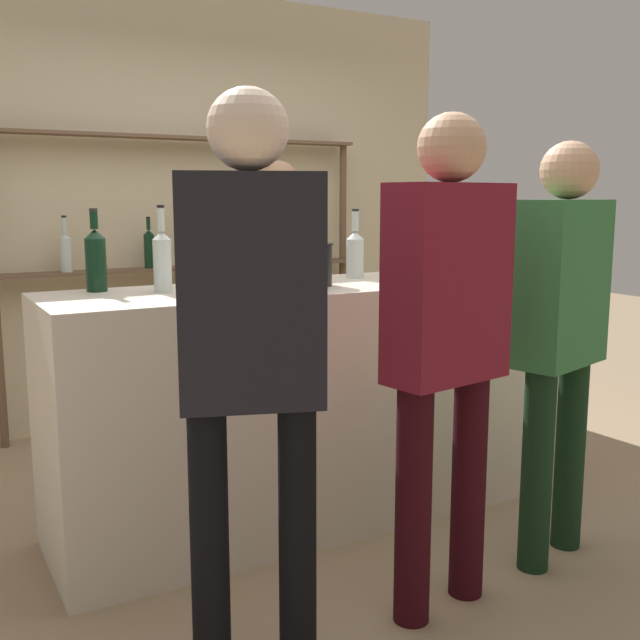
{
  "coord_description": "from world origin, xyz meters",
  "views": [
    {
      "loc": [
        -1.65,
        -2.92,
        1.49
      ],
      "look_at": [
        0.0,
        0.0,
        0.93
      ],
      "focal_mm": 42.0,
      "sensor_mm": 36.0,
      "label": 1
    }
  ],
  "objects_px": {
    "counter_bottle_4": "(449,248)",
    "ice_bucket": "(309,264)",
    "counter_bottle_3": "(355,252)",
    "counter_bottle_1": "(311,257)",
    "counter_bottle_2": "(162,259)",
    "customer_center": "(447,327)",
    "wine_glass": "(425,252)",
    "cork_jar": "(238,267)",
    "customer_right": "(561,320)",
    "counter_bottle_5": "(96,259)",
    "counter_bottle_0": "(423,250)",
    "customer_left": "(251,340)",
    "server_behind_counter": "(280,283)"
  },
  "relations": [
    {
      "from": "customer_center",
      "to": "wine_glass",
      "type": "bearing_deg",
      "value": -43.24
    },
    {
      "from": "wine_glass",
      "to": "ice_bucket",
      "type": "relative_size",
      "value": 0.66
    },
    {
      "from": "counter_bottle_0",
      "to": "counter_bottle_5",
      "type": "height_order",
      "value": "counter_bottle_0"
    },
    {
      "from": "counter_bottle_1",
      "to": "wine_glass",
      "type": "distance_m",
      "value": 0.99
    },
    {
      "from": "counter_bottle_1",
      "to": "counter_bottle_3",
      "type": "height_order",
      "value": "counter_bottle_1"
    },
    {
      "from": "cork_jar",
      "to": "counter_bottle_0",
      "type": "bearing_deg",
      "value": -21.42
    },
    {
      "from": "counter_bottle_3",
      "to": "ice_bucket",
      "type": "relative_size",
      "value": 1.54
    },
    {
      "from": "counter_bottle_0",
      "to": "counter_bottle_1",
      "type": "bearing_deg",
      "value": -174.84
    },
    {
      "from": "counter_bottle_2",
      "to": "counter_bottle_3",
      "type": "relative_size",
      "value": 1.07
    },
    {
      "from": "counter_bottle_4",
      "to": "ice_bucket",
      "type": "height_order",
      "value": "counter_bottle_4"
    },
    {
      "from": "counter_bottle_5",
      "to": "cork_jar",
      "type": "relative_size",
      "value": 2.19
    },
    {
      "from": "counter_bottle_4",
      "to": "counter_bottle_1",
      "type": "bearing_deg",
      "value": -170.16
    },
    {
      "from": "counter_bottle_0",
      "to": "counter_bottle_2",
      "type": "height_order",
      "value": "counter_bottle_0"
    },
    {
      "from": "wine_glass",
      "to": "ice_bucket",
      "type": "xyz_separation_m",
      "value": [
        -0.8,
        -0.21,
        -0.01
      ]
    },
    {
      "from": "counter_bottle_0",
      "to": "counter_bottle_1",
      "type": "distance_m",
      "value": 0.62
    },
    {
      "from": "counter_bottle_0",
      "to": "cork_jar",
      "type": "relative_size",
      "value": 2.35
    },
    {
      "from": "cork_jar",
      "to": "customer_right",
      "type": "height_order",
      "value": "customer_right"
    },
    {
      "from": "counter_bottle_1",
      "to": "customer_center",
      "type": "xyz_separation_m",
      "value": [
        0.14,
        -0.72,
        -0.2
      ]
    },
    {
      "from": "wine_glass",
      "to": "counter_bottle_5",
      "type": "bearing_deg",
      "value": 178.72
    },
    {
      "from": "customer_left",
      "to": "counter_bottle_2",
      "type": "bearing_deg",
      "value": 15.75
    },
    {
      "from": "counter_bottle_4",
      "to": "customer_left",
      "type": "bearing_deg",
      "value": -148.77
    },
    {
      "from": "wine_glass",
      "to": "cork_jar",
      "type": "relative_size",
      "value": 0.91
    },
    {
      "from": "counter_bottle_3",
      "to": "ice_bucket",
      "type": "xyz_separation_m",
      "value": [
        -0.35,
        -0.17,
        -0.03
      ]
    },
    {
      "from": "counter_bottle_2",
      "to": "counter_bottle_4",
      "type": "relative_size",
      "value": 0.95
    },
    {
      "from": "counter_bottle_3",
      "to": "counter_bottle_2",
      "type": "bearing_deg",
      "value": -175.48
    },
    {
      "from": "cork_jar",
      "to": "customer_right",
      "type": "bearing_deg",
      "value": -46.5
    },
    {
      "from": "counter_bottle_3",
      "to": "cork_jar",
      "type": "bearing_deg",
      "value": 179.39
    },
    {
      "from": "counter_bottle_2",
      "to": "wine_glass",
      "type": "xyz_separation_m",
      "value": [
        1.44,
        0.12,
        -0.03
      ]
    },
    {
      "from": "ice_bucket",
      "to": "server_behind_counter",
      "type": "xyz_separation_m",
      "value": [
        0.33,
        0.95,
        -0.2
      ]
    },
    {
      "from": "counter_bottle_1",
      "to": "server_behind_counter",
      "type": "bearing_deg",
      "value": 69.65
    },
    {
      "from": "counter_bottle_4",
      "to": "counter_bottle_5",
      "type": "height_order",
      "value": "counter_bottle_4"
    },
    {
      "from": "counter_bottle_4",
      "to": "counter_bottle_2",
      "type": "bearing_deg",
      "value": 174.48
    },
    {
      "from": "customer_left",
      "to": "server_behind_counter",
      "type": "bearing_deg",
      "value": -9.47
    },
    {
      "from": "counter_bottle_0",
      "to": "cork_jar",
      "type": "height_order",
      "value": "counter_bottle_0"
    },
    {
      "from": "counter_bottle_2",
      "to": "customer_center",
      "type": "bearing_deg",
      "value": -55.73
    },
    {
      "from": "counter_bottle_5",
      "to": "wine_glass",
      "type": "relative_size",
      "value": 2.41
    },
    {
      "from": "counter_bottle_3",
      "to": "customer_center",
      "type": "distance_m",
      "value": 1.14
    },
    {
      "from": "counter_bottle_4",
      "to": "wine_glass",
      "type": "height_order",
      "value": "counter_bottle_4"
    },
    {
      "from": "counter_bottle_1",
      "to": "counter_bottle_4",
      "type": "relative_size",
      "value": 0.97
    },
    {
      "from": "counter_bottle_5",
      "to": "counter_bottle_3",
      "type": "bearing_deg",
      "value": -3.77
    },
    {
      "from": "customer_center",
      "to": "counter_bottle_2",
      "type": "bearing_deg",
      "value": 25.09
    },
    {
      "from": "counter_bottle_1",
      "to": "counter_bottle_2",
      "type": "height_order",
      "value": "counter_bottle_1"
    },
    {
      "from": "counter_bottle_3",
      "to": "counter_bottle_5",
      "type": "xyz_separation_m",
      "value": [
        -1.22,
        0.08,
        0.01
      ]
    },
    {
      "from": "wine_glass",
      "to": "counter_bottle_4",
      "type": "bearing_deg",
      "value": -100.69
    },
    {
      "from": "counter_bottle_1",
      "to": "counter_bottle_5",
      "type": "distance_m",
      "value": 0.89
    },
    {
      "from": "counter_bottle_5",
      "to": "wine_glass",
      "type": "distance_m",
      "value": 1.68
    },
    {
      "from": "counter_bottle_2",
      "to": "customer_right",
      "type": "distance_m",
      "value": 1.63
    },
    {
      "from": "wine_glass",
      "to": "customer_right",
      "type": "xyz_separation_m",
      "value": [
        -0.12,
        -1.04,
        -0.2
      ]
    },
    {
      "from": "counter_bottle_4",
      "to": "customer_center",
      "type": "distance_m",
      "value": 1.14
    },
    {
      "from": "counter_bottle_5",
      "to": "server_behind_counter",
      "type": "xyz_separation_m",
      "value": [
        1.2,
        0.7,
        -0.24
      ]
    }
  ]
}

